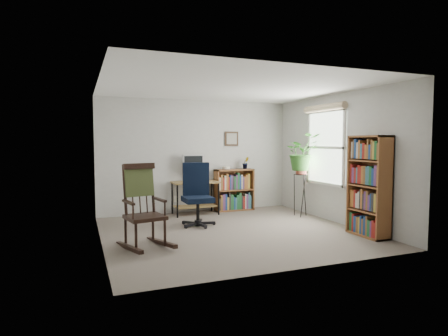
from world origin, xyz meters
name	(u,v)px	position (x,y,z in m)	size (l,w,h in m)	color
floor	(233,232)	(0.00, 0.00, 0.00)	(4.20, 4.00, 0.00)	slate
ceiling	(233,87)	(0.00, 0.00, 2.40)	(4.20, 4.00, 0.00)	white
wall_back	(197,156)	(0.00, 2.00, 1.20)	(4.20, 0.00, 2.40)	#BBBAB6
wall_front	(299,169)	(0.00, -2.00, 1.20)	(4.20, 0.00, 2.40)	#BBBAB6
wall_left	(100,163)	(-2.10, 0.00, 1.20)	(0.00, 4.00, 2.40)	#BBBAB6
wall_right	(337,159)	(2.10, 0.00, 1.20)	(0.00, 4.00, 2.40)	#BBBAB6
window	(325,148)	(2.06, 0.30, 1.40)	(0.12, 1.20, 1.50)	silver
desk	(195,198)	(-0.14, 1.70, 0.34)	(0.95, 0.52, 0.69)	olive
monitor	(193,168)	(-0.14, 1.84, 0.97)	(0.46, 0.16, 0.56)	#BABABF
keyboard	(197,182)	(-0.14, 1.58, 0.70)	(0.40, 0.15, 0.03)	black
office_chair	(198,194)	(-0.41, 0.64, 0.58)	(0.63, 0.63, 1.15)	black
rocking_chair	(145,205)	(-1.53, -0.43, 0.61)	(0.63, 1.05, 1.22)	black
low_bookshelf	(234,190)	(0.79, 1.82, 0.46)	(0.86, 0.29, 0.91)	brown
tall_bookshelf	(369,186)	(1.92, -1.04, 0.81)	(0.30, 0.71, 1.61)	brown
plant_stand	(301,192)	(1.80, 0.73, 0.50)	(0.28, 0.28, 1.01)	black
spider_plant	(302,134)	(1.80, 0.73, 1.66)	(1.69, 1.88, 1.46)	#326F27
potted_plant_small	(246,166)	(1.07, 1.83, 0.97)	(0.13, 0.24, 0.11)	#326F27
framed_picture	(232,139)	(0.79, 1.97, 1.58)	(0.32, 0.04, 0.32)	black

